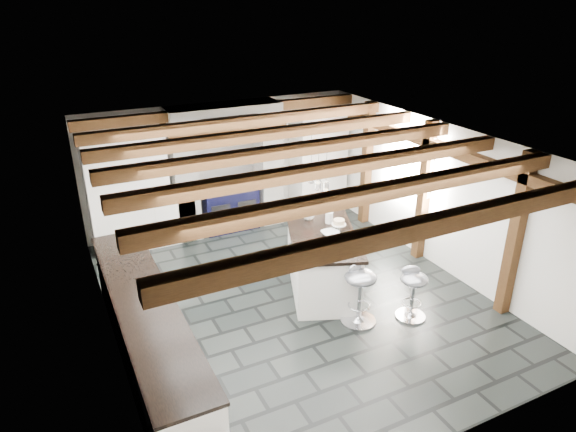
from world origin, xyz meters
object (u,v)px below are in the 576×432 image
kitchen_island (322,259)px  bar_stool_far (359,286)px  bar_stool_near (413,287)px  range_cooker (229,204)px

kitchen_island → bar_stool_far: size_ratio=2.32×
bar_stool_near → bar_stool_far: (-0.71, 0.23, 0.07)m
range_cooker → bar_stool_far: size_ratio=1.14×
range_cooker → kitchen_island: kitchen_island is taller
range_cooker → bar_stool_near: size_ratio=1.32×
range_cooker → kitchen_island: 2.65m
bar_stool_far → bar_stool_near: bearing=-33.1°
kitchen_island → range_cooker: bearing=122.4°
bar_stool_far → kitchen_island: bearing=74.6°
bar_stool_far → range_cooker: bearing=82.6°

